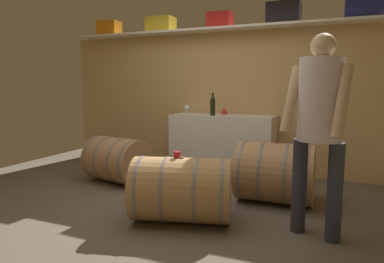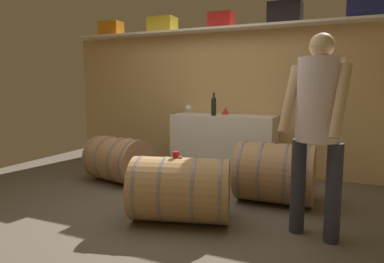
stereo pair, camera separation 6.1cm
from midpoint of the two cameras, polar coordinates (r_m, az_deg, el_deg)
ground_plane at (r=4.15m, az=-2.57°, el=-10.78°), size 6.39×7.27×0.02m
back_wall_panel at (r=5.36m, az=4.38°, el=4.82°), size 5.19×0.10×2.08m
high_shelf_board at (r=5.28m, az=3.96°, el=16.30°), size 4.78×0.40×0.03m
toolcase_orange at (r=6.18m, az=-13.70°, el=16.04°), size 0.37×0.27×0.23m
toolcase_yellow at (r=5.67m, az=-5.46°, el=16.99°), size 0.42×0.28×0.23m
toolcase_red at (r=5.29m, az=4.25°, el=17.67°), size 0.35×0.24×0.22m
toolcase_black at (r=5.08m, az=14.42°, el=18.22°), size 0.44×0.30×0.28m
toolcase_navy at (r=5.03m, az=25.96°, el=17.66°), size 0.44×0.24×0.25m
work_cabinet at (r=5.08m, az=4.67°, el=-2.20°), size 1.48×0.53×0.88m
wine_bottle_dark at (r=4.90m, az=3.05°, el=4.28°), size 0.07×0.07×0.32m
wine_glass at (r=5.05m, az=-1.16°, el=3.83°), size 0.08×0.08×0.14m
red_funnel at (r=5.14m, az=4.95°, el=3.43°), size 0.11×0.11×0.11m
wine_barrel_near at (r=3.36m, az=-2.20°, el=-9.47°), size 1.05×0.83×0.63m
wine_barrel_far at (r=4.80m, az=-12.44°, el=-4.54°), size 0.89×0.75×0.62m
wine_barrel_flank at (r=3.98m, az=13.02°, el=-6.56°), size 0.83×0.68×0.68m
tasting_cup at (r=3.30m, az=-3.01°, el=-3.76°), size 0.06×0.06×0.05m
winemaker_pouring at (r=3.06m, az=19.62°, el=2.56°), size 0.56×0.48×1.71m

